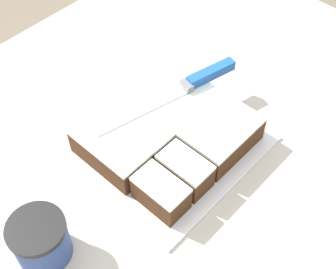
# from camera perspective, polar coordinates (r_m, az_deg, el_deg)

# --- Properties ---
(countertop) EXTENTS (1.40, 1.10, 0.95)m
(countertop) POSITION_cam_1_polar(r_m,az_deg,el_deg) (1.34, -0.62, -15.99)
(countertop) COLOR beige
(countertop) RESTS_ON ground_plane
(cake_board) EXTENTS (0.35, 0.32, 0.01)m
(cake_board) POSITION_cam_1_polar(r_m,az_deg,el_deg) (0.95, 0.00, -1.26)
(cake_board) COLOR white
(cake_board) RESTS_ON countertop
(cake) EXTENTS (0.29, 0.26, 0.06)m
(cake) POSITION_cam_1_polar(r_m,az_deg,el_deg) (0.93, 0.01, 0.19)
(cake) COLOR #472814
(cake) RESTS_ON cake_board
(knife) EXTENTS (0.33, 0.10, 0.02)m
(knife) POSITION_cam_1_polar(r_m,az_deg,el_deg) (0.97, 3.20, 6.42)
(knife) COLOR silver
(knife) RESTS_ON cake
(coffee_cup) EXTENTS (0.10, 0.10, 0.09)m
(coffee_cup) POSITION_cam_1_polar(r_m,az_deg,el_deg) (0.82, -15.26, -12.31)
(coffee_cup) COLOR #334C8C
(coffee_cup) RESTS_ON countertop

